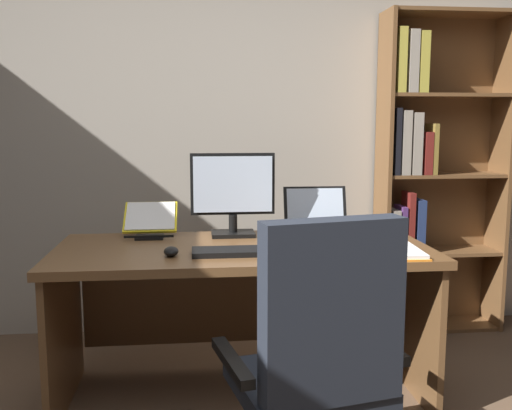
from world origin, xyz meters
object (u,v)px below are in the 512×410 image
at_px(open_binder, 364,251).
at_px(reading_stand_with_book, 150,220).
at_px(bookshelf, 426,181).
at_px(office_chair, 317,382).
at_px(keyboard, 240,251).
at_px(computer_mouse, 171,251).
at_px(pen, 298,242).
at_px(desk, 241,283).
at_px(notepad, 294,244).
at_px(laptop, 319,224).
at_px(monitor, 233,195).

bearing_deg(open_binder, reading_stand_with_book, 154.83).
bearing_deg(bookshelf, office_chair, -122.72).
relative_size(office_chair, keyboard, 2.44).
bearing_deg(computer_mouse, keyboard, 0.00).
distance_m(office_chair, reading_stand_with_book, 1.34).
bearing_deg(pen, office_chair, -95.38).
relative_size(keyboard, open_binder, 0.80).
relative_size(desk, open_binder, 3.34).
bearing_deg(desk, notepad, -16.75).
height_order(desk, notepad, notepad).
xyz_separation_m(bookshelf, computer_mouse, (-1.56, -0.99, -0.19)).
xyz_separation_m(desk, laptop, (0.42, 0.19, 0.25)).
distance_m(office_chair, keyboard, 0.74).
bearing_deg(computer_mouse, office_chair, -50.73).
xyz_separation_m(monitor, pen, (0.29, -0.26, -0.20)).
bearing_deg(laptop, computer_mouse, -150.19).
xyz_separation_m(office_chair, pen, (0.08, 0.80, 0.33)).
bearing_deg(open_binder, bookshelf, 59.28).
xyz_separation_m(desk, office_chair, (0.19, -0.87, -0.11)).
distance_m(monitor, keyboard, 0.47).
xyz_separation_m(office_chair, reading_stand_with_book, (-0.64, 1.11, 0.39)).
distance_m(office_chair, computer_mouse, 0.88).
distance_m(desk, laptop, 0.53).
bearing_deg(reading_stand_with_book, laptop, -3.40).
relative_size(laptop, keyboard, 0.81).
xyz_separation_m(office_chair, monitor, (-0.22, 1.06, 0.52)).
height_order(desk, laptop, laptop).
height_order(reading_stand_with_book, open_binder, reading_stand_with_book).
height_order(monitor, notepad, monitor).
distance_m(office_chair, laptop, 1.15).
bearing_deg(office_chair, keyboard, 97.03).
bearing_deg(laptop, reading_stand_with_book, 176.60).
xyz_separation_m(desk, open_binder, (0.52, -0.29, 0.21)).
bearing_deg(computer_mouse, notepad, 16.39).
distance_m(laptop, open_binder, 0.49).
relative_size(computer_mouse, reading_stand_with_book, 0.38).
xyz_separation_m(laptop, keyboard, (-0.45, -0.43, -0.04)).
bearing_deg(desk, computer_mouse, -143.61).
bearing_deg(keyboard, notepad, 31.76).
xyz_separation_m(desk, bookshelf, (1.23, 0.74, 0.41)).
bearing_deg(notepad, laptop, 55.59).
bearing_deg(office_chair, laptop, 65.64).
bearing_deg(open_binder, notepad, 145.50).
distance_m(desk, pen, 0.35).
height_order(computer_mouse, notepad, computer_mouse).
distance_m(desk, bookshelf, 1.49).
distance_m(bookshelf, pen, 1.28).
height_order(monitor, computer_mouse, monitor).
relative_size(bookshelf, keyboard, 4.74).
relative_size(bookshelf, reading_stand_with_book, 7.34).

